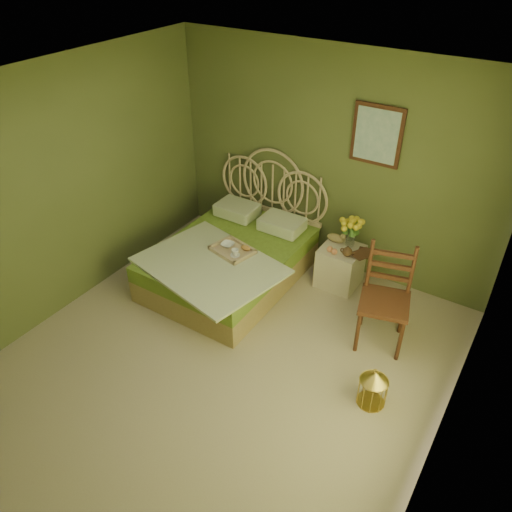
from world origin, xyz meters
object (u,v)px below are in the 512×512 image
Objects in this scene: chair at (389,291)px; nightstand at (342,259)px; birdcage at (373,388)px; bed at (232,257)px.

nightstand is at bearing 126.03° from chair.
chair is 2.81× the size of birdcage.
bed reaches higher than birdcage.
chair is at bearing -38.52° from nightstand.
chair is at bearing 105.23° from birdcage.
bed is 2.29× the size of nightstand.
bed reaches higher than nightstand.
bed is 5.55× the size of birdcage.
bed is 1.97× the size of chair.
chair is at bearing -0.10° from bed.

